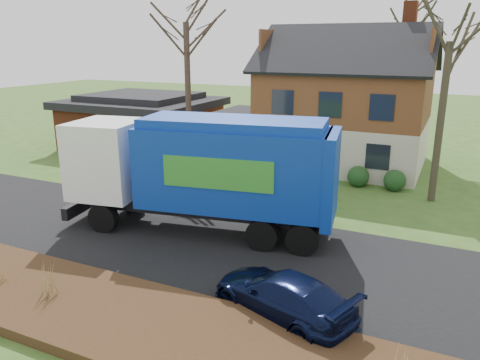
% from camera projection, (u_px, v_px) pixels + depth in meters
% --- Properties ---
extents(ground, '(120.00, 120.00, 0.00)m').
position_uv_depth(ground, '(199.00, 243.00, 17.15)').
color(ground, '#32531B').
rests_on(ground, ground).
extents(road, '(80.00, 7.00, 0.02)m').
position_uv_depth(road, '(199.00, 243.00, 17.15)').
color(road, black).
rests_on(road, ground).
extents(mulch_verge, '(80.00, 3.50, 0.30)m').
position_uv_depth(mulch_verge, '(100.00, 312.00, 12.50)').
color(mulch_verge, black).
rests_on(mulch_verge, ground).
extents(main_house, '(12.95, 8.95, 9.26)m').
position_uv_depth(main_house, '(338.00, 97.00, 27.49)').
color(main_house, beige).
rests_on(main_house, ground).
extents(ranch_house, '(9.80, 8.20, 3.70)m').
position_uv_depth(ranch_house, '(142.00, 121.00, 32.81)').
color(ranch_house, brown).
rests_on(ranch_house, ground).
extents(garbage_truck, '(10.73, 4.47, 4.46)m').
position_uv_depth(garbage_truck, '(205.00, 167.00, 17.59)').
color(garbage_truck, black).
rests_on(garbage_truck, ground).
extents(silver_sedan, '(4.35, 1.94, 1.39)m').
position_uv_depth(silver_sedan, '(171.00, 182.00, 22.20)').
color(silver_sedan, '#95979C').
rests_on(silver_sedan, ground).
extents(navy_wagon, '(4.52, 3.02, 1.22)m').
position_uv_depth(navy_wagon, '(283.00, 295.00, 12.46)').
color(navy_wagon, black).
rests_on(navy_wagon, ground).
extents(tree_front_east, '(3.67, 3.67, 10.20)m').
position_uv_depth(tree_front_east, '(454.00, 12.00, 19.46)').
color(tree_front_east, '#3B3323').
rests_on(tree_front_east, ground).
extents(grass_clump_mid, '(0.36, 0.29, 1.00)m').
position_uv_depth(grass_clump_mid, '(49.00, 278.00, 12.95)').
color(grass_clump_mid, '#9B7C44').
rests_on(grass_clump_mid, mulch_verge).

